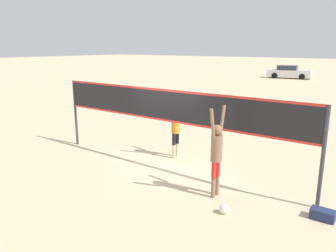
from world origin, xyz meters
TOP-DOWN VIEW (x-y plane):
  - ground_plane at (0.00, 0.00)m, footprint 200.00×200.00m
  - volleyball_net at (0.00, 0.00)m, footprint 8.67×0.09m
  - player_spiker at (2.08, -0.86)m, footprint 0.28×0.72m
  - player_blocker at (-0.39, 0.95)m, footprint 0.28×0.70m
  - volleyball at (2.67, -1.52)m, footprint 0.23×0.23m
  - gear_bag at (4.50, -0.49)m, footprint 0.50×0.29m
  - parked_car_near at (-5.70, 31.42)m, footprint 4.97×2.36m

SIDE VIEW (x-z plane):
  - ground_plane at x=0.00m, z-range 0.00..0.00m
  - gear_bag at x=4.50m, z-range 0.00..0.22m
  - volleyball at x=2.67m, z-range 0.00..0.23m
  - parked_car_near at x=-5.70m, z-range -0.07..1.40m
  - player_blocker at x=-0.39m, z-range 0.05..2.15m
  - player_spiker at x=2.08m, z-range 0.07..2.34m
  - volleyball_net at x=0.00m, z-range 0.61..3.03m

